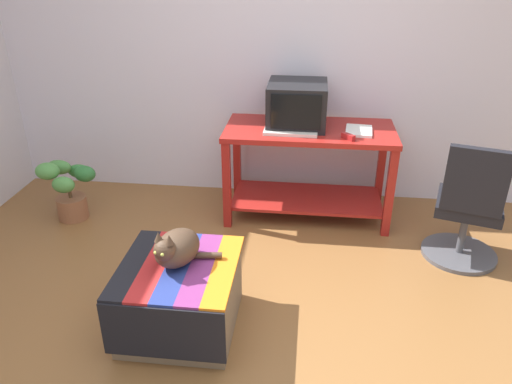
% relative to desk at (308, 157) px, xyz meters
% --- Properties ---
extents(ground_plane, '(14.00, 14.00, 0.00)m').
position_rel_desk_xyz_m(ground_plane, '(-0.26, -1.60, -0.51)').
color(ground_plane, brown).
extents(back_wall, '(8.00, 0.10, 2.60)m').
position_rel_desk_xyz_m(back_wall, '(-0.26, 0.45, 0.79)').
color(back_wall, silver).
rests_on(back_wall, ground_plane).
extents(desk, '(1.31, 0.63, 0.75)m').
position_rel_desk_xyz_m(desk, '(0.00, 0.00, 0.00)').
color(desk, maroon).
rests_on(desk, ground_plane).
extents(tv_monitor, '(0.45, 0.47, 0.33)m').
position_rel_desk_xyz_m(tv_monitor, '(-0.11, 0.07, 0.40)').
color(tv_monitor, black).
rests_on(tv_monitor, desk).
extents(keyboard, '(0.40, 0.16, 0.02)m').
position_rel_desk_xyz_m(keyboard, '(-0.14, -0.14, 0.25)').
color(keyboard, beige).
rests_on(keyboard, desk).
extents(book, '(0.22, 0.27, 0.02)m').
position_rel_desk_xyz_m(book, '(0.37, -0.05, 0.25)').
color(book, white).
rests_on(book, desk).
extents(ottoman_with_blanket, '(0.64, 0.69, 0.42)m').
position_rel_desk_xyz_m(ottoman_with_blanket, '(-0.69, -1.45, -0.30)').
color(ottoman_with_blanket, '#7A664C').
rests_on(ottoman_with_blanket, ground_plane).
extents(cat, '(0.39, 0.35, 0.25)m').
position_rel_desk_xyz_m(cat, '(-0.69, -1.43, 0.02)').
color(cat, '#473323').
rests_on(cat, ottoman_with_blanket).
extents(potted_plant, '(0.45, 0.39, 0.52)m').
position_rel_desk_xyz_m(potted_plant, '(-1.90, -0.29, -0.24)').
color(potted_plant, brown).
rests_on(potted_plant, ground_plane).
extents(office_chair, '(0.52, 0.52, 0.89)m').
position_rel_desk_xyz_m(office_chair, '(1.10, -0.55, -0.12)').
color(office_chair, '#4C4C51').
rests_on(office_chair, ground_plane).
extents(stapler, '(0.10, 0.10, 0.04)m').
position_rel_desk_xyz_m(stapler, '(0.28, -0.21, 0.26)').
color(stapler, '#A31E1E').
rests_on(stapler, desk).
extents(pen, '(0.02, 0.14, 0.01)m').
position_rel_desk_xyz_m(pen, '(0.40, -0.02, 0.24)').
color(pen, black).
rests_on(pen, desk).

